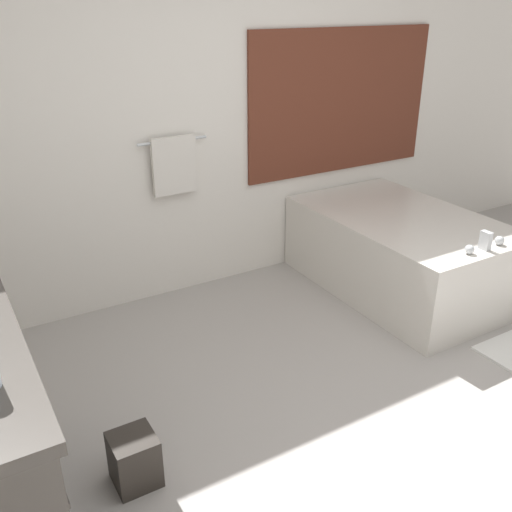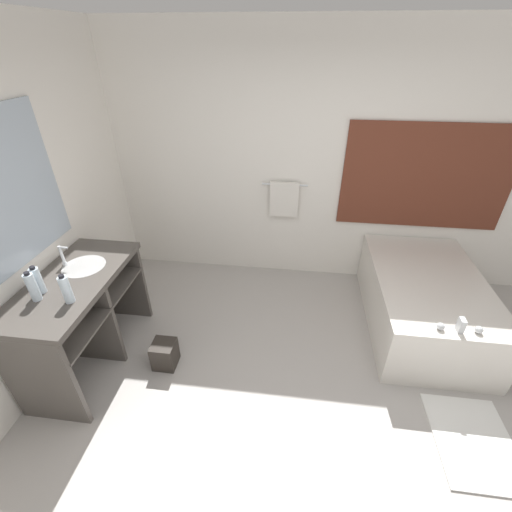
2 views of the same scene
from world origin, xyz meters
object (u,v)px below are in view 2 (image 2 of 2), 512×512
at_px(waste_bin, 165,354).
at_px(water_bottle_1, 32,287).
at_px(bathtub, 424,299).
at_px(water_bottle_3, 66,289).
at_px(water_bottle_2, 37,280).

bearing_deg(waste_bin, water_bottle_1, -160.58).
height_order(water_bottle_1, waste_bin, water_bottle_1).
relative_size(bathtub, water_bottle_3, 6.92).
bearing_deg(water_bottle_1, waste_bin, 19.42).
relative_size(water_bottle_1, water_bottle_3, 1.03).
distance_m(water_bottle_2, waste_bin, 1.18).
height_order(bathtub, water_bottle_1, water_bottle_1).
distance_m(water_bottle_1, water_bottle_3, 0.25).
bearing_deg(water_bottle_1, bathtub, 19.27).
bearing_deg(waste_bin, water_bottle_2, -166.88).
xyz_separation_m(water_bottle_3, waste_bin, (0.50, 0.26, -0.88)).
relative_size(bathtub, waste_bin, 6.34).
bearing_deg(waste_bin, water_bottle_3, -152.94).
height_order(bathtub, water_bottle_2, water_bottle_2).
distance_m(water_bottle_2, water_bottle_3, 0.28).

